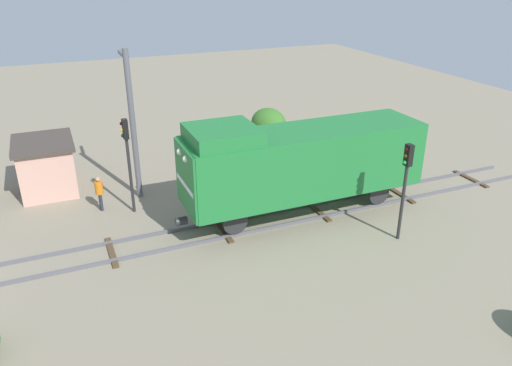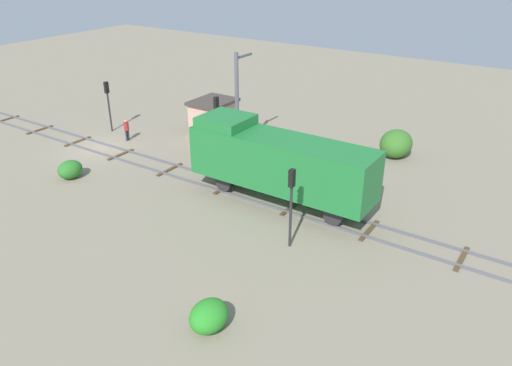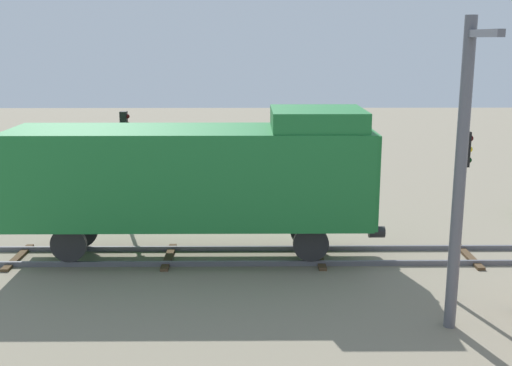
% 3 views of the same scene
% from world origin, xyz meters
% --- Properties ---
extents(locomotive, '(2.90, 11.60, 4.60)m').
position_xyz_m(locomotive, '(0.00, 15.79, 2.77)').
color(locomotive, '#1E7233').
rests_on(locomotive, railway_track).
extents(traffic_signal_mid, '(0.32, 0.34, 4.56)m').
position_xyz_m(traffic_signal_mid, '(-3.40, 8.73, 3.15)').
color(traffic_signal_mid, '#262628').
rests_on(traffic_signal_mid, ground).
extents(traffic_signal_far, '(0.32, 0.34, 4.29)m').
position_xyz_m(traffic_signal_far, '(3.60, 18.71, 2.98)').
color(traffic_signal_far, '#262628').
rests_on(traffic_signal_far, ground).
extents(worker_by_signal, '(0.38, 0.38, 1.70)m').
position_xyz_m(worker_by_signal, '(-4.20, 7.34, 1.00)').
color(worker_by_signal, '#262B38').
rests_on(worker_by_signal, ground).
extents(catenary_mast, '(1.94, 0.28, 7.35)m').
position_xyz_m(catenary_mast, '(-5.07, 9.33, 3.92)').
color(catenary_mast, '#595960').
rests_on(catenary_mast, ground).
extents(relay_hut, '(3.50, 2.90, 2.74)m').
position_xyz_m(relay_hut, '(-7.50, 5.16, 1.39)').
color(relay_hut, '#D19E8C').
rests_on(relay_hut, ground).
extents(bush_mid, '(2.74, 2.24, 1.99)m').
position_xyz_m(bush_mid, '(-10.83, 19.13, 1.00)').
color(bush_mid, '#366D26').
rests_on(bush_mid, ground).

